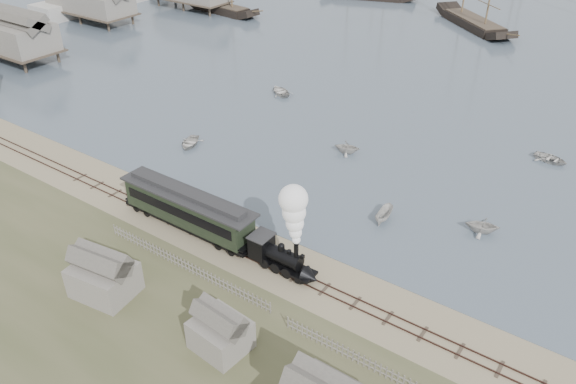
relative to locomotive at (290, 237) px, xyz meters
The scene contains 16 objects.
ground 4.65m from the locomotive, 123.52° to the left, with size 600.00×600.00×0.00m, color tan.
rail_track 4.16m from the locomotive, behind, with size 120.00×1.80×0.16m.
picket_fence_west 10.10m from the locomotive, 147.42° to the right, with size 19.00×0.10×1.20m, color slate, non-canonical shape.
picket_fence_east 13.08m from the locomotive, 26.20° to the right, with size 15.00×0.10×1.20m, color slate, non-canonical shape.
shed_left 16.28m from the locomotive, 135.83° to the right, with size 5.00×4.00×4.10m, color slate, non-canonical shape.
shed_mid 10.78m from the locomotive, 86.14° to the right, with size 4.00×3.50×3.60m, color slate, non-canonical shape.
western_wharf 88.00m from the locomotive, 151.49° to the left, with size 36.00×56.00×8.00m, color slate, non-canonical shape.
locomotive is the anchor object (origin of this frame).
passenger_coach 12.21m from the locomotive, behind, with size 15.63×3.01×3.80m.
beached_dinghy 20.18m from the locomotive, behind, with size 4.30×3.07×0.89m, color beige.
rowboat_0 28.00m from the locomotive, 151.95° to the left, with size 3.95×2.82×0.82m, color beige.
rowboat_1 24.05m from the locomotive, 107.77° to the left, with size 3.16×2.73×1.67m, color beige.
rowboat_2 13.01m from the locomotive, 75.98° to the left, with size 3.21×1.21×1.24m, color beige.
rowboat_3 37.63m from the locomotive, 68.36° to the left, with size 3.92×2.80×0.81m, color beige.
rowboat_4 20.05m from the locomotive, 53.21° to the left, with size 3.27×2.82×1.72m, color beige.
rowboat_6 42.18m from the locomotive, 126.82° to the left, with size 4.24×3.03×0.88m, color beige.
Camera 1 is at (23.36, -33.61, 32.55)m, focal length 35.00 mm.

